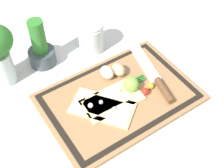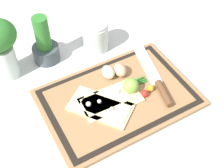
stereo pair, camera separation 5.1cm
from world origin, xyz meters
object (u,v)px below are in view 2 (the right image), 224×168
(pizza_slice_near, at_px, (101,107))
(herb_pot, at_px, (45,46))
(pizza_slice_far, at_px, (110,100))
(egg_pink, at_px, (108,72))
(knife, at_px, (158,83))
(sauce_jar, at_px, (96,38))
(lime, at_px, (131,85))
(cherry_tomato_red, at_px, (145,93))
(cherry_tomato_yellow, at_px, (151,88))
(egg_brown, at_px, (120,70))

(pizza_slice_near, bearing_deg, herb_pot, 101.04)
(pizza_slice_far, height_order, egg_pink, egg_pink)
(knife, bearing_deg, sauce_jar, 106.95)
(lime, height_order, herb_pot, herb_pot)
(knife, height_order, egg_pink, egg_pink)
(cherry_tomato_red, height_order, herb_pot, herb_pot)
(lime, distance_m, herb_pot, 0.34)
(cherry_tomato_red, height_order, cherry_tomato_yellow, cherry_tomato_red)
(knife, bearing_deg, pizza_slice_near, 177.82)
(cherry_tomato_yellow, xyz_separation_m, sauce_jar, (-0.05, 0.28, 0.02))
(lime, distance_m, cherry_tomato_yellow, 0.07)
(knife, bearing_deg, lime, 165.24)
(herb_pot, bearing_deg, egg_pink, -54.26)
(pizza_slice_far, distance_m, herb_pot, 0.31)
(knife, distance_m, sauce_jar, 0.29)
(pizza_slice_near, distance_m, egg_brown, 0.16)
(egg_brown, distance_m, lime, 0.08)
(lime, distance_m, cherry_tomato_red, 0.05)
(knife, height_order, lime, lime)
(pizza_slice_near, xyz_separation_m, egg_pink, (0.08, 0.11, 0.02))
(knife, relative_size, egg_brown, 5.42)
(knife, height_order, egg_brown, egg_brown)
(knife, bearing_deg, herb_pot, 130.51)
(pizza_slice_far, xyz_separation_m, cherry_tomato_yellow, (0.14, -0.03, 0.01))
(egg_brown, distance_m, sauce_jar, 0.17)
(knife, xyz_separation_m, cherry_tomato_yellow, (-0.03, -0.01, 0.00))
(knife, xyz_separation_m, herb_pot, (-0.27, 0.31, 0.04))
(egg_pink, xyz_separation_m, cherry_tomato_red, (0.06, -0.13, -0.01))
(egg_brown, height_order, lime, lime)
(sauce_jar, bearing_deg, knife, -73.05)
(pizza_slice_near, height_order, lime, lime)
(pizza_slice_near, relative_size, knife, 0.74)
(sauce_jar, bearing_deg, cherry_tomato_red, -86.00)
(pizza_slice_far, height_order, herb_pot, herb_pot)
(sauce_jar, bearing_deg, cherry_tomato_yellow, -80.10)
(pizza_slice_far, bearing_deg, knife, -6.15)
(cherry_tomato_red, relative_size, herb_pot, 0.13)
(knife, distance_m, egg_pink, 0.17)
(pizza_slice_near, bearing_deg, cherry_tomato_red, -9.80)
(lime, relative_size, herb_pot, 0.28)
(egg_brown, relative_size, lime, 1.07)
(cherry_tomato_red, bearing_deg, egg_brown, 99.72)
(pizza_slice_near, relative_size, herb_pot, 1.20)
(knife, xyz_separation_m, egg_pink, (-0.12, 0.11, 0.01))
(herb_pot, bearing_deg, knife, -49.49)
(pizza_slice_near, height_order, sauce_jar, sauce_jar)
(pizza_slice_far, height_order, cherry_tomato_yellow, pizza_slice_far)
(cherry_tomato_red, bearing_deg, herb_pot, 121.61)
(egg_brown, height_order, sauce_jar, sauce_jar)
(pizza_slice_far, bearing_deg, cherry_tomato_red, -18.30)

